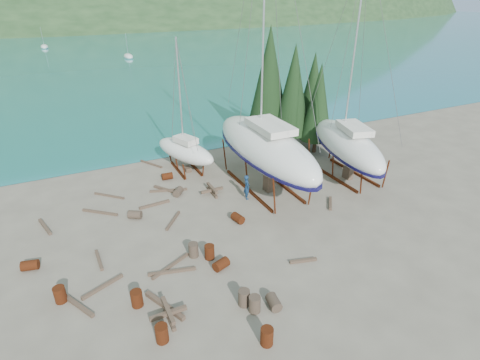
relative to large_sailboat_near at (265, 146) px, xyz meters
name	(u,v)px	position (x,y,z in m)	size (l,w,h in m)	color
ground	(226,244)	(-5.87, -5.64, -3.48)	(600.00, 600.00, 0.00)	#61584C
bay_water	(51,16)	(-5.87, 309.36, -3.47)	(700.00, 700.00, 0.00)	teal
far_hill	(50,16)	(-5.87, 314.36, -3.48)	(800.00, 360.00, 110.00)	#1B3219
far_house_center	(10,22)	(-25.87, 184.36, -0.56)	(6.60, 5.60, 5.60)	beige
far_house_right	(124,20)	(24.13, 184.36, -0.56)	(6.60, 5.60, 5.60)	beige
cypress_near_right	(293,90)	(6.63, 6.36, 2.31)	(3.60, 3.60, 10.00)	black
cypress_mid_right	(318,102)	(8.13, 4.36, 1.44)	(3.06, 3.06, 8.50)	black
cypress_back_left	(269,78)	(5.13, 8.36, 3.18)	(4.14, 4.14, 11.50)	black
cypress_far_right	(313,91)	(9.63, 7.36, 1.73)	(3.24, 3.24, 9.00)	black
moored_boat_mid	(128,57)	(4.13, 74.36, -3.09)	(2.00, 5.00, 6.05)	silver
moored_boat_far	(44,47)	(-13.87, 104.36, -3.09)	(2.00, 5.00, 6.05)	silver
large_sailboat_near	(265,146)	(0.00, 0.00, 0.00)	(4.28, 13.83, 21.65)	silver
large_sailboat_far	(347,144)	(7.13, -1.15, -0.61)	(6.18, 11.58, 17.58)	silver
small_sailboat_shore	(185,151)	(-4.48, 5.91, -1.67)	(4.45, 7.19, 10.99)	silver
worker	(247,187)	(-2.06, -1.03, -2.52)	(0.70, 0.46, 1.92)	#112A4B
drum_1	(274,302)	(-5.91, -11.43, -3.19)	(0.58, 0.58, 0.88)	#2D2823
drum_2	(30,265)	(-16.68, -2.99, -3.19)	(0.58, 0.58, 0.88)	#5B290F
drum_3	(267,336)	(-7.30, -13.17, -3.04)	(0.58, 0.58, 0.88)	#5B290F
drum_4	(167,176)	(-6.53, 4.78, -3.19)	(0.58, 0.58, 0.88)	#5B290F
drum_5	(193,250)	(-8.07, -5.90, -3.04)	(0.58, 0.58, 0.88)	#2D2823
drum_6	(238,218)	(-4.11, -3.70, -3.19)	(0.58, 0.58, 0.88)	#5B290F
drum_8	(60,294)	(-15.28, -6.39, -3.04)	(0.58, 0.58, 0.88)	#5B290F
drum_9	(135,215)	(-10.26, -0.17, -3.19)	(0.58, 0.58, 0.88)	#2D2823
drum_10	(137,298)	(-11.90, -8.36, -3.04)	(0.58, 0.58, 0.88)	#5B290F
drum_11	(178,192)	(-6.56, 1.74, -3.19)	(0.58, 0.58, 0.88)	#2D2823
drum_12	(221,264)	(-7.07, -7.64, -3.19)	(0.58, 0.58, 0.88)	#5B290F
drum_13	(162,334)	(-11.38, -10.99, -3.04)	(0.58, 0.58, 0.88)	#5B290F
drum_14	(210,252)	(-7.30, -6.49, -3.04)	(0.58, 0.58, 0.88)	#5B290F
drum_16	(255,304)	(-6.88, -11.25, -3.04)	(0.58, 0.58, 0.88)	#2D2823
drum_17	(244,298)	(-7.15, -10.65, -3.04)	(0.58, 0.58, 0.88)	#2D2823
timber_0	(109,196)	(-11.38, 3.85, -3.41)	(0.14, 2.62, 0.14)	brown
timber_1	(330,203)	(3.03, -4.59, -3.38)	(0.19, 1.80, 0.19)	brown
timber_2	(45,227)	(-15.88, 1.28, -3.39)	(0.19, 2.26, 0.19)	brown
timber_3	(171,266)	(-9.58, -6.25, -3.41)	(0.15, 2.74, 0.15)	brown
timber_4	(99,260)	(-13.15, -3.92, -3.39)	(0.17, 1.94, 0.17)	brown
timber_5	(172,271)	(-9.65, -6.76, -3.40)	(0.16, 2.63, 0.16)	brown
timber_6	(165,189)	(-7.28, 2.94, -3.38)	(0.19, 2.12, 0.19)	brown
timber_7	(303,261)	(-2.59, -9.20, -3.39)	(0.17, 1.61, 0.17)	brown
timber_8	(154,204)	(-8.62, 0.96, -3.39)	(0.19, 2.28, 0.19)	brown
timber_9	(151,164)	(-7.00, 8.36, -3.40)	(0.15, 2.71, 0.15)	brown
timber_10	(169,190)	(-7.05, 2.69, -3.40)	(0.16, 2.90, 0.16)	brown
timber_11	(173,220)	(-8.04, -1.71, -3.40)	(0.15, 2.33, 0.15)	brown
timber_12	(103,287)	(-13.28, -6.32, -3.40)	(0.17, 2.38, 0.17)	brown
timber_14	(76,304)	(-14.64, -7.03, -3.39)	(0.18, 2.70, 0.18)	brown
timber_16	(165,305)	(-10.74, -9.09, -3.37)	(0.23, 2.72, 0.23)	brown
timber_17	(100,212)	(-12.36, 1.60, -3.40)	(0.16, 2.76, 0.16)	brown
timber_pile_fore	(168,313)	(-10.76, -9.84, -3.18)	(1.80, 1.80, 0.60)	brown
timber_pile_aft	(212,190)	(-4.13, 0.80, -3.18)	(1.80, 1.80, 0.60)	brown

